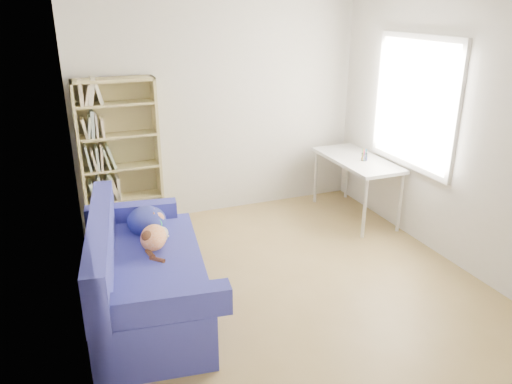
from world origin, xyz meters
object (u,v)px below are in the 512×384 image
sofa (144,273)px  pen_cup (364,156)px  desk (357,164)px  bookshelf (121,163)px

sofa → pen_cup: sofa is taller
sofa → desk: bearing=28.9°
sofa → desk: size_ratio=1.56×
sofa → pen_cup: bearing=26.9°
bookshelf → desk: (2.70, -0.67, -0.13)m
sofa → desk: (2.77, 1.08, 0.33)m
sofa → bookshelf: bookshelf is taller
sofa → bookshelf: (0.08, 1.75, 0.46)m
desk → bookshelf: bearing=166.0°
desk → pen_cup: pen_cup is taller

